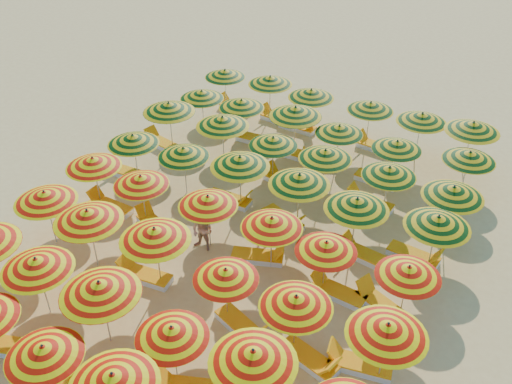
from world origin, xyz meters
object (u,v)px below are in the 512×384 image
at_px(umbrella_47, 473,127).
at_px(lounger_30, 375,146).
at_px(umbrella_2, 44,351).
at_px(umbrella_15, 226,274).
at_px(umbrella_39, 339,130).
at_px(lounger_15, 127,172).
at_px(lounger_16, 230,199).
at_px(umbrella_23, 409,271).
at_px(umbrella_8, 100,288).
at_px(lounger_13, 337,292).
at_px(umbrella_12, 45,197).
at_px(umbrella_38, 295,112).
at_px(umbrella_41, 470,156).
at_px(lounger_24, 305,157).
at_px(umbrella_42, 225,73).
at_px(lounger_19, 415,256).
at_px(umbrella_20, 208,201).
at_px(beachgoer_b, 202,230).
at_px(umbrella_10, 253,357).
at_px(lounger_20, 162,143).
at_px(umbrella_33, 325,154).
at_px(umbrella_25, 183,152).
at_px(lounger_17, 283,220).
at_px(umbrella_32, 273,141).
at_px(umbrella_22, 326,247).
at_px(lounger_6, 144,275).
at_px(lounger_23, 254,139).
at_px(umbrella_29, 438,222).
at_px(umbrella_45, 371,106).
at_px(umbrella_9, 172,332).
at_px(lounger_27, 236,107).
at_px(umbrella_19, 141,180).
at_px(umbrella_17, 387,330).
at_px(umbrella_40, 397,145).
at_px(lounger_22, 369,203).
at_px(umbrella_18, 93,162).
at_px(lounger_12, 259,256).
at_px(umbrella_3, 113,380).
at_px(umbrella_14, 155,234).
at_px(umbrella_35, 453,192).
at_px(lounger_28, 278,118).
at_px(umbrella_43, 270,80).
at_px(umbrella_36, 202,95).
at_px(lounger_18, 364,255).
at_px(lounger_8, 310,359).
at_px(umbrella_26, 240,162).
at_px(lounger_9, 358,364).
at_px(umbrella_27, 299,180).
at_px(lounger_1, 47,381).
at_px(lounger_29, 298,127).

height_order(umbrella_47, lounger_30, umbrella_47).
height_order(umbrella_2, umbrella_15, umbrella_2).
distance_m(umbrella_39, lounger_15, 8.67).
relative_size(umbrella_2, lounger_16, 1.22).
bearing_deg(umbrella_23, umbrella_8, -144.80).
height_order(umbrella_47, lounger_13, umbrella_47).
xyz_separation_m(umbrella_12, umbrella_38, (4.63, 9.18, 0.12)).
bearing_deg(umbrella_41, lounger_24, -176.56).
xyz_separation_m(umbrella_42, lounger_19, (11.23, -6.56, -1.65)).
bearing_deg(umbrella_20, beachgoer_b, -108.93).
bearing_deg(umbrella_10, lounger_20, 135.97).
bearing_deg(umbrella_33, lounger_20, 179.11).
bearing_deg(umbrella_25, umbrella_33, 26.06).
bearing_deg(lounger_17, umbrella_2, -79.57).
bearing_deg(umbrella_32, umbrella_22, -48.42).
bearing_deg(umbrella_39, umbrella_2, -98.70).
xyz_separation_m(lounger_6, lounger_23, (-1.15, 9.33, 0.00)).
height_order(umbrella_10, umbrella_29, umbrella_10).
bearing_deg(umbrella_45, umbrella_47, -1.37).
xyz_separation_m(umbrella_9, lounger_27, (-6.55, 14.22, -1.60)).
bearing_deg(lounger_24, umbrella_19, -114.50).
bearing_deg(lounger_24, umbrella_17, -54.03).
xyz_separation_m(umbrella_29, lounger_16, (-7.49, 0.06, -1.77)).
distance_m(umbrella_40, lounger_22, 2.45).
bearing_deg(lounger_6, umbrella_18, -37.71).
height_order(umbrella_45, lounger_12, umbrella_45).
height_order(umbrella_17, umbrella_33, umbrella_17).
bearing_deg(lounger_24, umbrella_22, -59.95).
xyz_separation_m(umbrella_3, umbrella_18, (-6.77, 6.88, -0.09)).
bearing_deg(umbrella_15, umbrella_14, 175.21).
relative_size(umbrella_17, umbrella_18, 0.95).
relative_size(umbrella_15, umbrella_18, 0.86).
xyz_separation_m(umbrella_35, lounger_28, (-8.93, 4.89, -1.77)).
height_order(umbrella_38, umbrella_43, umbrella_38).
bearing_deg(lounger_23, lounger_17, 125.47).
xyz_separation_m(umbrella_36, lounger_19, (10.92, -4.07, -1.66)).
bearing_deg(umbrella_18, lounger_18, 10.82).
bearing_deg(umbrella_18, umbrella_15, -19.87).
distance_m(umbrella_25, umbrella_32, 3.45).
xyz_separation_m(umbrella_20, lounger_16, (-0.67, 2.43, -1.69)).
distance_m(umbrella_35, umbrella_38, 7.39).
relative_size(umbrella_39, lounger_8, 1.26).
distance_m(umbrella_2, umbrella_8, 2.10).
relative_size(umbrella_3, umbrella_26, 1.03).
relative_size(umbrella_2, lounger_19, 1.19).
relative_size(umbrella_2, lounger_9, 1.17).
distance_m(umbrella_14, umbrella_33, 7.31).
height_order(umbrella_27, umbrella_36, umbrella_27).
distance_m(lounger_1, lounger_23, 13.77).
distance_m(lounger_28, lounger_29, 1.26).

